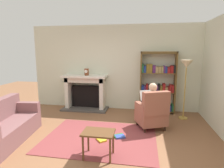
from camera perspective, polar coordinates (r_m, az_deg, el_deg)
ground at (r=4.00m, az=-4.59°, el=-17.99°), size 14.00×14.00×0.00m
back_wall at (r=6.06m, az=1.27°, el=5.01°), size 5.60×0.10×2.70m
side_wall_right at (r=5.01m, az=30.23°, el=2.61°), size 0.10×5.20×2.70m
area_rug at (r=4.26m, az=-3.55°, el=-16.07°), size 2.40×1.80×0.01m
fireplace at (r=6.15m, az=-8.08°, el=-2.15°), size 1.46×0.64×1.12m
mantel_clock at (r=5.93m, az=-7.79°, el=3.66°), size 0.14×0.14×0.22m
bookshelf at (r=5.85m, az=13.81°, el=0.07°), size 1.06×0.32×1.87m
armchair_reading at (r=4.64m, az=12.24°, el=-8.47°), size 0.83×0.82×0.97m
seated_reader at (r=4.69m, az=11.70°, el=-5.76°), size 0.50×0.60×1.14m
sofa_floral at (r=4.58m, az=-30.10°, el=-11.27°), size 0.92×1.78×0.85m
side_table at (r=3.42m, az=-4.17°, el=-15.55°), size 0.56×0.39×0.48m
scattered_books at (r=4.24m, az=-0.32°, el=-15.84°), size 0.74×0.53×0.04m
floor_lamp at (r=5.44m, az=21.79°, el=4.20°), size 0.32×0.32×1.65m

